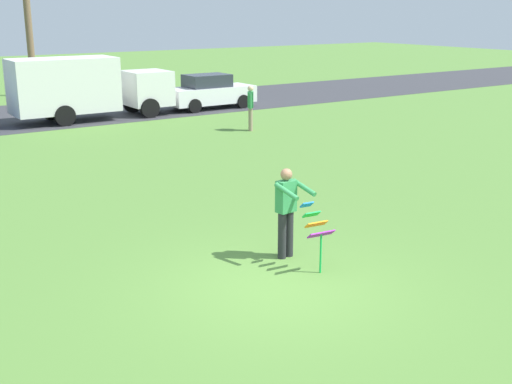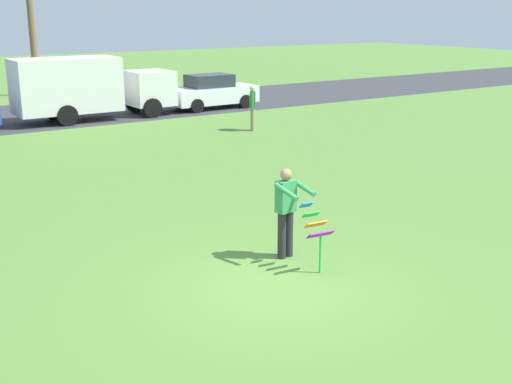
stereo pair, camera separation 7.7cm
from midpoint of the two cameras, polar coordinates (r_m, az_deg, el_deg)
name	(u,v)px [view 1 (the left image)]	position (r m, az deg, el deg)	size (l,w,h in m)	color
ground_plane	(278,286)	(11.28, 1.73, -8.20)	(120.00, 120.00, 0.00)	#568438
person_kite_flyer	(287,209)	(12.23, 2.50, -1.52)	(0.59, 0.69, 1.73)	#26262B
kite_held	(316,227)	(11.72, 5.06, -3.02)	(0.52, 0.66, 1.20)	blue
parked_truck_white_box	(84,87)	(28.60, -14.81, 8.83)	(6.71, 2.14, 2.62)	silver
parked_car_white	(209,92)	(31.18, -4.14, 8.65)	(4.22, 1.87, 1.60)	white
person_walker_far	(251,106)	(25.35, -0.57, 7.44)	(0.39, 0.49, 1.73)	gray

